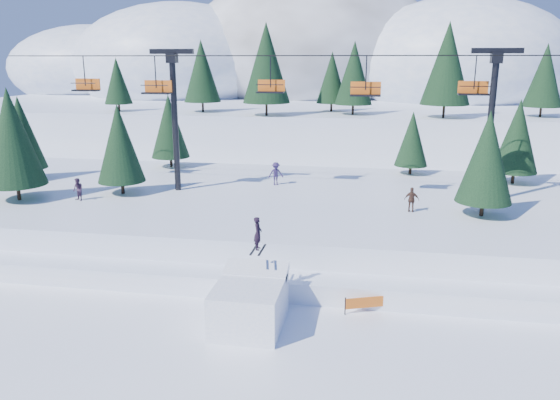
% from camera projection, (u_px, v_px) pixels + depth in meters
% --- Properties ---
extents(ground, '(160.00, 160.00, 0.00)m').
position_uv_depth(ground, '(236.00, 352.00, 23.17)').
color(ground, white).
rests_on(ground, ground).
extents(mid_shelf, '(70.00, 22.00, 2.50)m').
position_uv_depth(mid_shelf, '(296.00, 211.00, 40.03)').
color(mid_shelf, white).
rests_on(mid_shelf, ground).
extents(berm, '(70.00, 6.00, 1.10)m').
position_uv_depth(berm, '(271.00, 270.00, 30.66)').
color(berm, white).
rests_on(berm, ground).
extents(mountain_ridge, '(119.00, 61.00, 26.46)m').
position_uv_depth(mountain_ridge, '(313.00, 74.00, 91.57)').
color(mountain_ridge, white).
rests_on(mountain_ridge, ground).
extents(jump_kicker, '(3.08, 4.33, 4.85)m').
position_uv_depth(jump_kicker, '(250.00, 302.00, 25.26)').
color(jump_kicker, white).
rests_on(jump_kicker, ground).
extents(chairlift, '(46.00, 3.21, 10.28)m').
position_uv_depth(chairlift, '(322.00, 100.00, 37.76)').
color(chairlift, black).
rests_on(chairlift, mid_shelf).
extents(conifer_stand, '(63.70, 17.12, 8.44)m').
position_uv_depth(conifer_stand, '(337.00, 138.00, 38.83)').
color(conifer_stand, black).
rests_on(conifer_stand, mid_shelf).
extents(distant_skiers, '(28.56, 9.21, 1.80)m').
position_uv_depth(distant_skiers, '(302.00, 182.00, 40.00)').
color(distant_skiers, '#2E224B').
rests_on(distant_skiers, mid_shelf).
extents(banner_near, '(2.68, 1.04, 0.90)m').
position_uv_depth(banner_near, '(373.00, 302.00, 26.70)').
color(banner_near, black).
rests_on(banner_near, ground).
extents(banner_far, '(2.74, 0.86, 0.90)m').
position_uv_depth(banner_far, '(437.00, 295.00, 27.44)').
color(banner_far, black).
rests_on(banner_far, ground).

